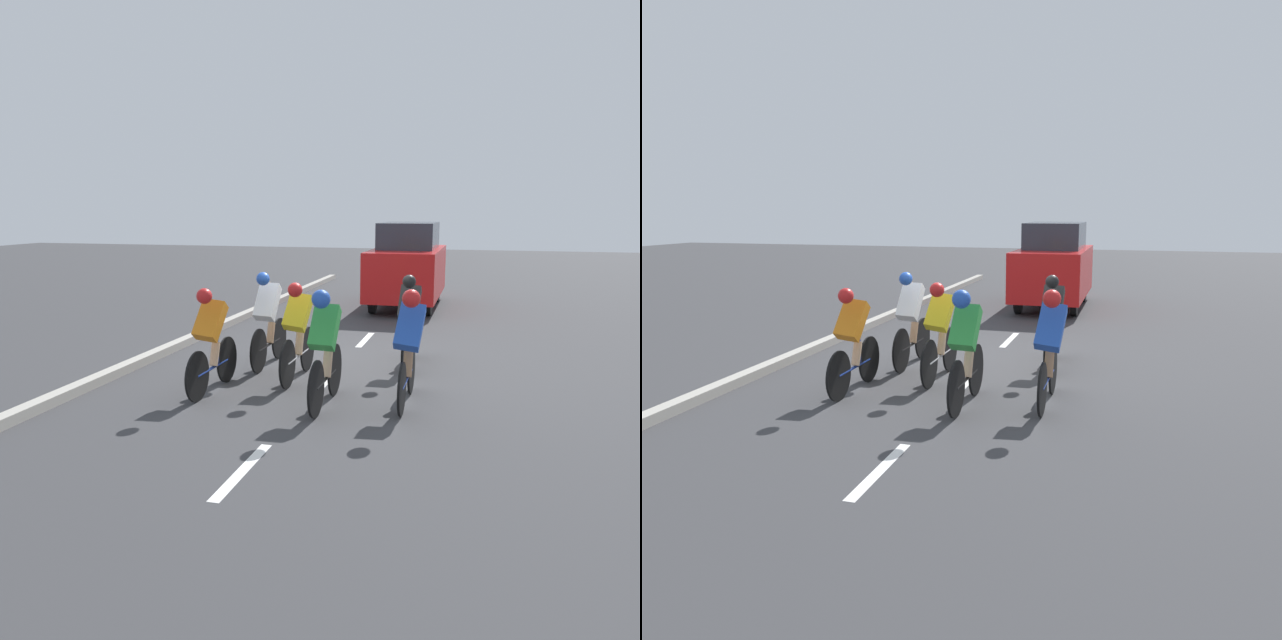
{
  "view_description": "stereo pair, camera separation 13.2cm",
  "coord_description": "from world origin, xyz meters",
  "views": [
    {
      "loc": [
        -2.23,
        9.64,
        2.55
      ],
      "look_at": [
        0.06,
        1.06,
        0.95
      ],
      "focal_mm": 35.0,
      "sensor_mm": 36.0,
      "label": 1
    },
    {
      "loc": [
        -2.35,
        9.61,
        2.55
      ],
      "look_at": [
        0.06,
        1.06,
        0.95
      ],
      "focal_mm": 35.0,
      "sensor_mm": 36.0,
      "label": 2
    }
  ],
  "objects": [
    {
      "name": "cyclist_black",
      "position": [
        -1.07,
        -0.27,
        0.79
      ],
      "size": [
        0.34,
        1.66,
        1.53
      ],
      "color": "black",
      "rests_on": "ground"
    },
    {
      "name": "support_car",
      "position": [
        -0.26,
        -6.5,
        1.09
      ],
      "size": [
        1.7,
        3.85,
        2.18
      ],
      "color": "black",
      "rests_on": "ground"
    },
    {
      "name": "curb",
      "position": [
        3.2,
        1.06,
        0.07
      ],
      "size": [
        0.2,
        27.06,
        0.14
      ],
      "primitive_type": "cube",
      "color": "#A8A399",
      "rests_on": "ground"
    },
    {
      "name": "cyclist_yellow",
      "position": [
        0.43,
        0.99,
        0.78
      ],
      "size": [
        0.38,
        1.73,
        1.51
      ],
      "color": "black",
      "rests_on": "ground"
    },
    {
      "name": "cyclist_orange",
      "position": [
        1.4,
        1.9,
        0.78
      ],
      "size": [
        0.38,
        1.67,
        1.51
      ],
      "color": "black",
      "rests_on": "ground"
    },
    {
      "name": "lane_stripe_near",
      "position": [
        0.0,
        4.26,
        0.0
      ],
      "size": [
        0.12,
        1.4,
        0.01
      ],
      "primitive_type": "cube",
      "color": "white",
      "rests_on": "ground"
    },
    {
      "name": "cyclist_green",
      "position": [
        -0.28,
        2.13,
        0.82
      ],
      "size": [
        0.34,
        1.69,
        1.57
      ],
      "color": "black",
      "rests_on": "ground"
    },
    {
      "name": "lane_stripe_far",
      "position": [
        0.0,
        -2.14,
        0.0
      ],
      "size": [
        0.12,
        1.4,
        0.01
      ],
      "primitive_type": "cube",
      "color": "white",
      "rests_on": "ground"
    },
    {
      "name": "ground_plane",
      "position": [
        0.0,
        0.0,
        0.0
      ],
      "size": [
        60.0,
        60.0,
        0.0
      ],
      "primitive_type": "plane",
      "color": "#38383A"
    },
    {
      "name": "lane_stripe_mid",
      "position": [
        0.0,
        1.06,
        0.0
      ],
      "size": [
        0.12,
        1.4,
        0.01
      ],
      "primitive_type": "cube",
      "color": "white",
      "rests_on": "ground"
    },
    {
      "name": "cyclist_blue",
      "position": [
        -1.31,
        1.79,
        0.83
      ],
      "size": [
        0.39,
        1.67,
        1.57
      ],
      "color": "black",
      "rests_on": "ground"
    },
    {
      "name": "cyclist_white",
      "position": [
        1.14,
        0.31,
        0.81
      ],
      "size": [
        0.35,
        1.7,
        1.57
      ],
      "color": "black",
      "rests_on": "ground"
    }
  ]
}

